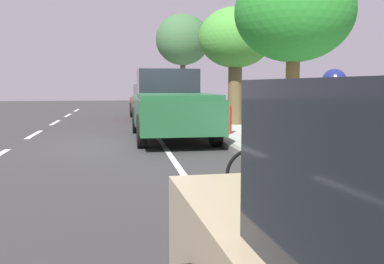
{
  "coord_description": "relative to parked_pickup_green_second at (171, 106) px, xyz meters",
  "views": [
    {
      "loc": [
        -0.49,
        -10.95,
        1.5
      ],
      "look_at": [
        0.35,
        -5.73,
        0.93
      ],
      "focal_mm": 40.75,
      "sensor_mm": 36.0,
      "label": 1
    }
  ],
  "objects": [
    {
      "name": "parked_sedan_red_mid",
      "position": [
        -0.01,
        6.87,
        -0.15
      ],
      "size": [
        1.97,
        4.47,
        1.52
      ],
      "color": "maroon",
      "rests_on": "ground"
    },
    {
      "name": "curb_edge",
      "position": [
        1.13,
        -1.15,
        -0.83
      ],
      "size": [
        0.16,
        38.78,
        0.14
      ],
      "primitive_type": "cube",
      "color": "gray",
      "rests_on": "ground"
    },
    {
      "name": "lane_stripe_bike_edge",
      "position": [
        -0.34,
        -1.15,
        -0.9
      ],
      "size": [
        0.12,
        38.78,
        0.01
      ],
      "primitive_type": "cube",
      "color": "white",
      "rests_on": "ground"
    },
    {
      "name": "street_tree_mid_block",
      "position": [
        2.51,
        2.52,
        2.13
      ],
      "size": [
        2.52,
        2.52,
        3.98
      ],
      "color": "brown",
      "rests_on": "sidewalk"
    },
    {
      "name": "street_tree_far_end",
      "position": [
        2.51,
        15.56,
        3.4
      ],
      "size": [
        3.41,
        3.41,
        5.79
      ],
      "color": "#4B3F27",
      "rests_on": "sidewalk"
    },
    {
      "name": "sidewalk",
      "position": [
        3.45,
        -1.15,
        -0.83
      ],
      "size": [
        4.47,
        38.78,
        0.14
      ],
      "primitive_type": "cube",
      "color": "#A2ADA2",
      "rests_on": "ground"
    },
    {
      "name": "street_tree_near_cyclist",
      "position": [
        2.51,
        -2.6,
        2.2
      ],
      "size": [
        2.68,
        2.68,
        4.1
      ],
      "color": "brown",
      "rests_on": "sidewalk"
    },
    {
      "name": "bicycle_at_curb",
      "position": [
        0.67,
        -7.37,
        -0.51
      ],
      "size": [
        1.48,
        1.05,
        0.79
      ],
      "color": "black",
      "rests_on": "ground"
    },
    {
      "name": "parked_pickup_green_second",
      "position": [
        0.0,
        0.0,
        0.0
      ],
      "size": [
        2.06,
        5.32,
        1.95
      ],
      "color": "#1E512D",
      "rests_on": "ground"
    },
    {
      "name": "fire_hydrant",
      "position": [
        1.56,
        -0.34,
        -0.34
      ],
      "size": [
        0.22,
        0.22,
        0.84
      ],
      "color": "red",
      "rests_on": "sidewalk"
    },
    {
      "name": "ground",
      "position": [
        -0.85,
        -1.15,
        -0.9
      ],
      "size": [
        62.05,
        62.05,
        0.0
      ],
      "primitive_type": "plane",
      "color": "#303030"
    },
    {
      "name": "cyclist_with_backpack",
      "position": [
        0.89,
        -7.83,
        0.11
      ],
      "size": [
        0.52,
        0.55,
        1.67
      ],
      "color": "#C6B284",
      "rests_on": "ground"
    }
  ]
}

